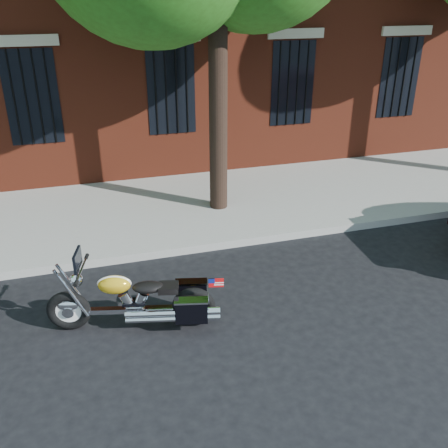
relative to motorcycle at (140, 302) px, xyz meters
name	(u,v)px	position (x,y,z in m)	size (l,w,h in m)	color
ground	(239,288)	(1.62, 0.57, -0.41)	(120.00, 120.00, 0.00)	black
curb	(215,245)	(1.62, 1.95, -0.34)	(40.00, 0.16, 0.15)	gray
sidewalk	(192,206)	(1.62, 3.83, -0.34)	(40.00, 3.60, 0.15)	gray
motorcycle	(140,302)	(0.00, 0.00, 0.00)	(2.31, 1.05, 1.22)	black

